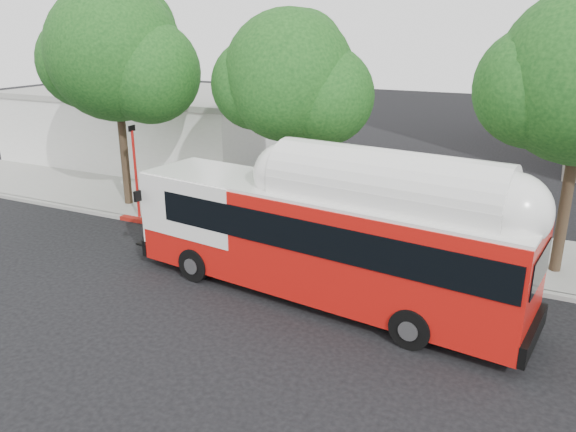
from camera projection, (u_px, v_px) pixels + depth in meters
name	position (u px, v px, depth m)	size (l,w,h in m)	color
ground	(235.00, 291.00, 17.65)	(120.00, 120.00, 0.00)	black
sidewalk	(316.00, 226.00, 23.17)	(60.00, 5.00, 0.15)	gray
curb_strip	(289.00, 247.00, 20.95)	(60.00, 0.30, 0.15)	gray
red_curb_segment	(221.00, 235.00, 22.19)	(10.00, 0.32, 0.16)	maroon
street_tree_left	(125.00, 59.00, 23.78)	(6.67, 5.80, 9.74)	#2D2116
street_tree_mid	(299.00, 82.00, 21.17)	(5.75, 5.00, 8.62)	#2D2116
low_commercial_bldg	(156.00, 124.00, 34.67)	(16.20, 10.20, 4.25)	silver
transit_bus	(322.00, 242.00, 16.70)	(13.32, 4.21, 3.88)	red
signal_pole	(136.00, 173.00, 23.51)	(0.12, 0.39, 4.07)	red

